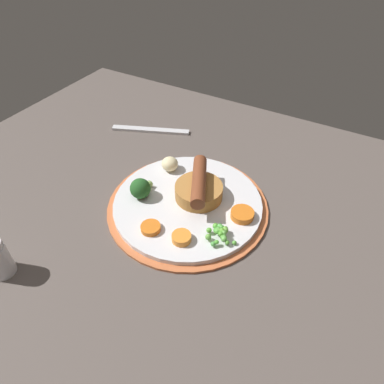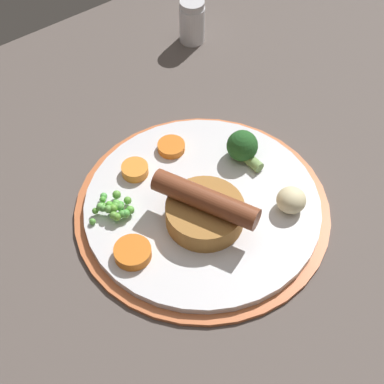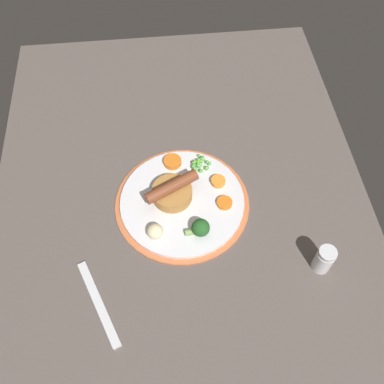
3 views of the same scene
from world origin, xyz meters
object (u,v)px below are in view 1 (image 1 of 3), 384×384
Objects in this scene: dinner_plate at (186,206)px; fork at (151,130)px; sausage_pudding at (201,189)px; pea_pile at (220,233)px; potato_chunk_0 at (170,164)px; carrot_slice_2 at (242,214)px; carrot_slice_4 at (151,228)px; carrot_slice_1 at (181,238)px; broccoli_floret_near at (141,188)px.

fork is at bearing 138.33° from dinner_plate.
sausage_pudding is 2.20× the size of pea_pile.
potato_chunk_0 reaches higher than pea_pile.
potato_chunk_0 is 17.99cm from carrot_slice_2.
sausage_pudding reaches higher than carrot_slice_4.
carrot_slice_2 reaches higher than dinner_plate.
carrot_slice_1 is 34.75cm from fork.
fork is (-12.13, 20.20, -2.85)cm from broccoli_floret_near.
broccoli_floret_near is at bearing -92.73° from potato_chunk_0.
fork is at bearing 151.57° from carrot_slice_2.
carrot_slice_2 is at bearing -121.60° from sausage_pudding.
sausage_pudding is at bearing 101.34° from carrot_slice_1.
carrot_slice_4 is at bearing -139.82° from carrot_slice_2.
carrot_slice_4 is at bearing 135.83° from sausage_pudding.
fork is at bearing 28.11° from sausage_pudding.
carrot_slice_2 is at bearing 76.70° from pea_pile.
pea_pile is 1.34× the size of carrot_slice_2.
carrot_slice_4 is 0.18× the size of fork.
carrot_slice_4 is (-5.44, -0.59, -0.13)cm from carrot_slice_1.
broccoli_floret_near is (-9.44, -4.80, -0.22)cm from sausage_pudding.
dinner_plate is 9.23× the size of carrot_slice_1.
carrot_slice_2 is (8.29, -0.76, -1.38)cm from sausage_pudding.
carrot_slice_4 is (5.59, -14.74, -0.90)cm from potato_chunk_0.
pea_pile is 11.11cm from carrot_slice_4.
sausage_pudding is at bearing 57.20° from dinner_plate.
pea_pile is 1.06× the size of broccoli_floret_near.
dinner_plate is 5.73× the size of broccoli_floret_near.
carrot_slice_2 is 33.99cm from fork.
pea_pile is 1.71× the size of carrot_slice_1.
potato_chunk_0 reaches higher than carrot_slice_2.
potato_chunk_0 is (-9.02, 4.09, -0.62)cm from sausage_pudding.
potato_chunk_0 is at bearing 173.94° from broccoli_floret_near.
carrot_slice_2 is 1.21× the size of carrot_slice_4.
broccoli_floret_near is at bearing 173.74° from pea_pile.
pea_pile is 1.62× the size of potato_chunk_0.
dinner_plate is 10.08cm from carrot_slice_2.
carrot_slice_1 is at bearing -52.05° from potato_chunk_0.
carrot_slice_4 reaches higher than dinner_plate.
potato_chunk_0 is (-7.46, 6.50, 2.19)cm from dinner_plate.
pea_pile is 36.04cm from fork.
fork is (-18.15, 26.05, -1.55)cm from carrot_slice_4.
potato_chunk_0 is 17.07cm from fork.
dinner_plate is 1.58× the size of fork.
sausage_pudding is 3.57× the size of carrot_slice_4.
sausage_pudding is 9.60cm from pea_pile.
carrot_slice_2 is (1.38, 5.83, -0.39)cm from pea_pile.
pea_pile reaches higher than carrot_slice_1.
pea_pile is (8.46, -4.18, 1.82)cm from dinner_plate.
carrot_slice_1 is 0.17× the size of fork.
potato_chunk_0 is at bearing 164.35° from carrot_slice_2.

